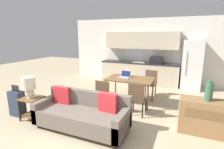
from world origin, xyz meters
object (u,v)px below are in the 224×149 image
dining_chair_near_right (137,97)px  suitcase (17,103)px  laptop (125,76)px  couch (83,114)px  dining_table (130,81)px  table_lamp (29,86)px  refrigerator (192,65)px  dining_chair_far_right (150,82)px  vase (209,91)px  dining_chair_near_left (105,94)px  side_table (32,105)px  credenza (208,118)px

dining_chair_near_right → suitcase: (-2.81, -1.20, -0.16)m
dining_chair_near_right → laptop: size_ratio=2.56×
couch → suitcase: size_ratio=2.55×
dining_chair_near_right → laptop: (-0.61, 0.80, 0.33)m
dining_table → suitcase: bearing=-140.7°
table_lamp → refrigerator: bearing=49.9°
couch → suitcase: 1.88m
dining_chair_far_right → vase: bearing=-45.4°
dining_chair_far_right → dining_chair_near_left: same height
laptop → suitcase: (-2.20, -2.00, -0.49)m
refrigerator → vase: 3.24m
side_table → refrigerator: bearing=49.8°
dining_table → dining_chair_near_left: 0.96m
suitcase → credenza: bearing=12.3°
side_table → laptop: laptop is taller
refrigerator → dining_table: refrigerator is taller
side_table → dining_chair_near_right: bearing=27.7°
dining_chair_near_left → laptop: 0.98m
laptop → dining_chair_far_right: bearing=55.8°
dining_chair_near_right → dining_chair_far_right: 1.57m
side_table → credenza: bearing=13.8°
dining_table → suitcase: 3.09m
credenza → suitcase: bearing=-167.7°
couch → side_table: couch is taller
side_table → dining_chair_far_right: bearing=50.4°
dining_chair_far_right → dining_chair_near_left: (-0.88, -1.65, 0.00)m
refrigerator → dining_table: 2.83m
side_table → dining_chair_far_right: 3.59m
side_table → table_lamp: 0.49m
dining_table → dining_chair_far_right: (0.44, 0.83, -0.21)m
dining_table → couch: size_ratio=0.66×
couch → dining_table: bearing=74.5°
laptop → table_lamp: bearing=-125.5°
vase → dining_chair_near_right: bearing=171.3°
couch → table_lamp: 1.47m
table_lamp → vase: bearing=14.5°
dining_chair_far_right → dining_table: bearing=-113.5°
couch → dining_chair_near_right: size_ratio=2.36×
dining_table → table_lamp: bearing=-133.6°
laptop → suitcase: laptop is taller
couch → dining_chair_near_left: dining_chair_near_left is taller
credenza → vase: vase is taller
credenza → dining_chair_near_right: bearing=171.0°
table_lamp → dining_chair_near_right: table_lamp is taller
refrigerator → side_table: (-3.54, -4.20, -0.55)m
couch → vase: 2.66m
dining_chair_near_right → dining_chair_near_left: bearing=6.4°
dining_chair_near_right → suitcase: dining_chair_near_right is taller
couch → laptop: 1.96m
suitcase → dining_chair_near_left: bearing=30.0°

